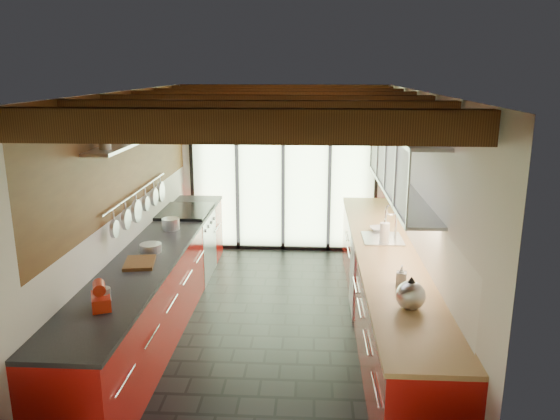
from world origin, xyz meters
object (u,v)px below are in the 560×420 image
object	(u,v)px
paper_towel	(385,234)
bowl	(379,229)
kettle	(411,294)
soap_bottle	(401,276)
stand_mixer	(101,297)

from	to	relation	value
paper_towel	bowl	xyz separation A→B (m)	(0.00, 0.50, -0.10)
kettle	soap_bottle	distance (m)	0.47
bowl	stand_mixer	bearing A→B (deg)	-137.46
stand_mixer	paper_towel	size ratio (longest dim) A/B	1.01
stand_mixer	soap_bottle	size ratio (longest dim) A/B	1.50
stand_mixer	paper_towel	world-z (taller)	paper_towel
paper_towel	soap_bottle	xyz separation A→B (m)	(0.00, -1.22, -0.02)
stand_mixer	bowl	distance (m)	3.45
stand_mixer	bowl	size ratio (longest dim) A/B	1.36
stand_mixer	soap_bottle	xyz separation A→B (m)	(2.54, 0.61, 0.01)
soap_bottle	bowl	world-z (taller)	soap_bottle
stand_mixer	kettle	world-z (taller)	kettle
kettle	paper_towel	size ratio (longest dim) A/B	1.16
soap_bottle	paper_towel	bearing A→B (deg)	90.00
kettle	soap_bottle	world-z (taller)	kettle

